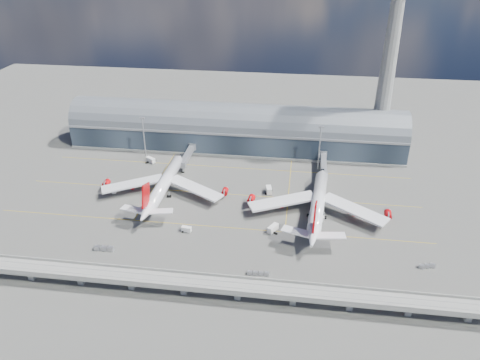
# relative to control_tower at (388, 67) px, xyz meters

# --- Properties ---
(ground) EXTENTS (500.00, 500.00, 0.00)m
(ground) POSITION_rel_control_tower_xyz_m (-85.00, -83.00, -51.64)
(ground) COLOR #474744
(ground) RESTS_ON ground
(taxi_lines) EXTENTS (200.00, 80.12, 0.01)m
(taxi_lines) POSITION_rel_control_tower_xyz_m (-85.00, -60.89, -51.63)
(taxi_lines) COLOR gold
(taxi_lines) RESTS_ON ground
(terminal) EXTENTS (200.00, 30.00, 28.00)m
(terminal) POSITION_rel_control_tower_xyz_m (-85.00, -5.01, -40.30)
(terminal) COLOR #1E2732
(terminal) RESTS_ON ground
(control_tower) EXTENTS (19.00, 19.00, 103.00)m
(control_tower) POSITION_rel_control_tower_xyz_m (0.00, 0.00, 0.00)
(control_tower) COLOR gray
(control_tower) RESTS_ON ground
(guideway) EXTENTS (220.00, 8.50, 7.20)m
(guideway) POSITION_rel_control_tower_xyz_m (-85.00, -138.00, -46.34)
(guideway) COLOR gray
(guideway) RESTS_ON ground
(floodlight_mast_left) EXTENTS (3.00, 0.70, 25.70)m
(floodlight_mast_left) POSITION_rel_control_tower_xyz_m (-135.00, -28.00, -38.00)
(floodlight_mast_left) COLOR gray
(floodlight_mast_left) RESTS_ON ground
(floodlight_mast_right) EXTENTS (3.00, 0.70, 25.70)m
(floodlight_mast_right) POSITION_rel_control_tower_xyz_m (-35.00, -28.00, -38.00)
(floodlight_mast_right) COLOR gray
(floodlight_mast_right) RESTS_ON ground
(airliner_left) EXTENTS (65.21, 68.45, 20.92)m
(airliner_left) POSITION_rel_control_tower_xyz_m (-112.51, -68.50, -45.66)
(airliner_left) COLOR white
(airliner_left) RESTS_ON ground
(airliner_right) EXTENTS (67.63, 70.70, 22.42)m
(airliner_right) POSITION_rel_control_tower_xyz_m (-35.81, -76.68, -45.82)
(airliner_right) COLOR white
(airliner_right) RESTS_ON ground
(jet_bridge_left) EXTENTS (4.40, 28.00, 7.25)m
(jet_bridge_left) POSITION_rel_control_tower_xyz_m (-109.00, -29.88, -46.46)
(jet_bridge_left) COLOR gray
(jet_bridge_left) RESTS_ON ground
(jet_bridge_right) EXTENTS (4.40, 32.00, 7.25)m
(jet_bridge_right) POSITION_rel_control_tower_xyz_m (-32.15, -31.82, -46.46)
(jet_bridge_right) COLOR gray
(jet_bridge_right) RESTS_ON ground
(service_truck_0) EXTENTS (3.58, 6.30, 2.48)m
(service_truck_0) POSITION_rel_control_tower_xyz_m (-138.83, -68.44, -50.36)
(service_truck_0) COLOR silver
(service_truck_0) RESTS_ON ground
(service_truck_1) EXTENTS (4.60, 2.67, 2.53)m
(service_truck_1) POSITION_rel_control_tower_xyz_m (-93.59, -98.68, -50.36)
(service_truck_1) COLOR silver
(service_truck_1) RESTS_ON ground
(service_truck_2) EXTENTS (7.43, 3.13, 2.61)m
(service_truck_2) POSITION_rel_control_tower_xyz_m (-36.28, -82.47, -50.28)
(service_truck_2) COLOR silver
(service_truck_2) RESTS_ON ground
(service_truck_3) EXTENTS (5.07, 6.56, 2.99)m
(service_truck_3) POSITION_rel_control_tower_xyz_m (-55.43, -93.26, -50.11)
(service_truck_3) COLOR silver
(service_truck_3) RESTS_ON ground
(service_truck_4) EXTENTS (3.68, 6.01, 3.25)m
(service_truck_4) POSITION_rel_control_tower_xyz_m (-60.08, -58.89, -50.00)
(service_truck_4) COLOR silver
(service_truck_4) RESTS_ON ground
(service_truck_5) EXTENTS (6.32, 5.26, 2.92)m
(service_truck_5) POSITION_rel_control_tower_xyz_m (-130.71, -32.77, -50.14)
(service_truck_5) COLOR silver
(service_truck_5) RESTS_ON ground
(cargo_train_0) EXTENTS (8.73, 2.23, 1.94)m
(cargo_train_0) POSITION_rel_control_tower_xyz_m (-124.61, -116.95, -50.63)
(cargo_train_0) COLOR gray
(cargo_train_0) RESTS_ON ground
(cargo_train_1) EXTENTS (8.79, 1.72, 1.46)m
(cargo_train_1) POSITION_rel_control_tower_xyz_m (-58.87, -123.85, -50.88)
(cargo_train_1) COLOR gray
(cargo_train_1) RESTS_ON ground
(cargo_train_2) EXTENTS (7.03, 3.19, 1.54)m
(cargo_train_2) POSITION_rel_control_tower_xyz_m (7.28, -110.31, -50.83)
(cargo_train_2) COLOR gray
(cargo_train_2) RESTS_ON ground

